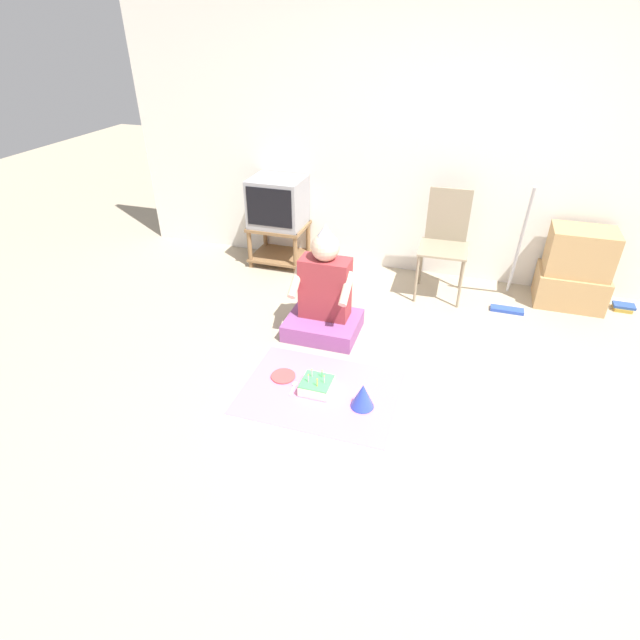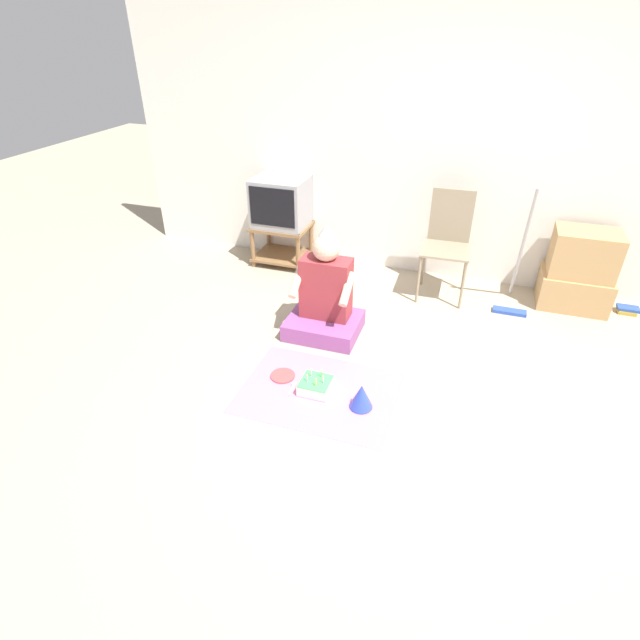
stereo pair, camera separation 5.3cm
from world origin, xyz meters
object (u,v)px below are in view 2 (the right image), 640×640
(person_seated, at_px, (325,299))
(paper_plate, at_px, (283,376))
(dust_mop, at_px, (517,276))
(book_pile, at_px, (627,310))
(folding_chair, at_px, (448,238))
(cardboard_box_stack, at_px, (579,272))
(birthday_cake, at_px, (316,385))
(party_hat_blue, at_px, (361,396))
(tv, at_px, (281,202))

(person_seated, height_order, paper_plate, person_seated)
(dust_mop, bearing_deg, person_seated, -148.44)
(dust_mop, relative_size, book_pile, 6.31)
(folding_chair, relative_size, cardboard_box_stack, 1.35)
(dust_mop, height_order, book_pile, dust_mop)
(cardboard_box_stack, xyz_separation_m, person_seated, (-1.95, -1.12, -0.03))
(person_seated, relative_size, birthday_cake, 4.41)
(cardboard_box_stack, relative_size, birthday_cake, 3.35)
(party_hat_blue, height_order, paper_plate, party_hat_blue)
(party_hat_blue, relative_size, paper_plate, 1.00)
(tv, distance_m, birthday_cake, 2.22)
(person_seated, bearing_deg, paper_plate, -98.23)
(folding_chair, bearing_deg, book_pile, 4.44)
(cardboard_box_stack, bearing_deg, party_hat_blue, -126.54)
(cardboard_box_stack, height_order, person_seated, person_seated)
(tv, relative_size, birthday_cake, 2.48)
(birthday_cake, bearing_deg, cardboard_box_stack, 46.48)
(dust_mop, distance_m, party_hat_blue, 1.94)
(party_hat_blue, xyz_separation_m, paper_plate, (-0.62, 0.13, -0.08))
(folding_chair, distance_m, dust_mop, 0.67)
(party_hat_blue, bearing_deg, paper_plate, 167.68)
(dust_mop, relative_size, party_hat_blue, 6.27)
(birthday_cake, distance_m, party_hat_blue, 0.35)
(cardboard_box_stack, distance_m, book_pile, 0.55)
(person_seated, bearing_deg, folding_chair, 50.83)
(tv, height_order, party_hat_blue, tv)
(folding_chair, relative_size, book_pile, 5.36)
(book_pile, relative_size, party_hat_blue, 0.99)
(folding_chair, distance_m, paper_plate, 1.98)
(folding_chair, bearing_deg, paper_plate, -118.58)
(party_hat_blue, bearing_deg, book_pile, 45.63)
(folding_chair, xyz_separation_m, cardboard_box_stack, (1.13, 0.12, -0.21))
(cardboard_box_stack, xyz_separation_m, birthday_cake, (-1.77, -1.87, -0.28))
(birthday_cake, bearing_deg, tv, 118.24)
(tv, distance_m, folding_chair, 1.66)
(person_seated, distance_m, paper_plate, 0.74)
(tv, xyz_separation_m, folding_chair, (1.65, -0.13, -0.11))
(paper_plate, bearing_deg, book_pile, 35.68)
(birthday_cake, bearing_deg, person_seated, 103.36)
(dust_mop, distance_m, person_seated, 1.69)
(book_pile, bearing_deg, folding_chair, -175.56)
(book_pile, distance_m, paper_plate, 3.09)
(book_pile, relative_size, paper_plate, 0.99)
(folding_chair, relative_size, paper_plate, 5.32)
(folding_chair, distance_m, person_seated, 1.32)
(person_seated, xyz_separation_m, paper_plate, (-0.10, -0.68, -0.29))
(dust_mop, bearing_deg, book_pile, 13.97)
(birthday_cake, bearing_deg, paper_plate, 165.95)
(person_seated, relative_size, party_hat_blue, 5.19)
(cardboard_box_stack, bearing_deg, paper_plate, -138.72)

